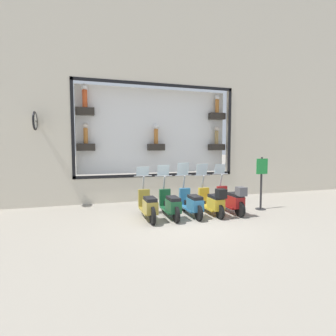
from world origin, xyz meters
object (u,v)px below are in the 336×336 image
at_px(scooter_yellow_1, 213,201).
at_px(scooter_green_3, 170,205).
at_px(scooter_teal_2, 192,203).
at_px(scooter_olive_4, 148,206).
at_px(scooter_red_0, 232,200).
at_px(shop_sign_post, 261,181).

xyz_separation_m(scooter_yellow_1, scooter_green_3, (0.07, 1.44, -0.03)).
bearing_deg(scooter_yellow_1, scooter_teal_2, 84.44).
relative_size(scooter_green_3, scooter_olive_4, 0.99).
height_order(scooter_red_0, scooter_yellow_1, scooter_yellow_1).
xyz_separation_m(scooter_yellow_1, scooter_olive_4, (0.07, 2.15, -0.02)).
distance_m(scooter_olive_4, shop_sign_post, 4.21).
height_order(scooter_yellow_1, scooter_green_3, scooter_yellow_1).
height_order(scooter_yellow_1, scooter_teal_2, scooter_teal_2).
relative_size(scooter_yellow_1, scooter_teal_2, 1.00).
relative_size(scooter_teal_2, scooter_olive_4, 0.99).
distance_m(scooter_yellow_1, scooter_green_3, 1.44).
xyz_separation_m(scooter_teal_2, scooter_olive_4, (0.00, 1.44, 0.01)).
xyz_separation_m(scooter_green_3, scooter_olive_4, (0.00, 0.72, 0.01)).
bearing_deg(scooter_green_3, scooter_yellow_1, -92.74).
bearing_deg(shop_sign_post, scooter_teal_2, 92.85).
xyz_separation_m(scooter_olive_4, shop_sign_post, (0.13, -4.17, 0.58)).
relative_size(scooter_teal_2, scooter_green_3, 1.00).
bearing_deg(scooter_green_3, shop_sign_post, -87.73).
height_order(scooter_green_3, scooter_olive_4, scooter_green_3).
height_order(scooter_red_0, scooter_teal_2, scooter_teal_2).
distance_m(scooter_green_3, shop_sign_post, 3.50).
bearing_deg(scooter_teal_2, shop_sign_post, -87.15).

